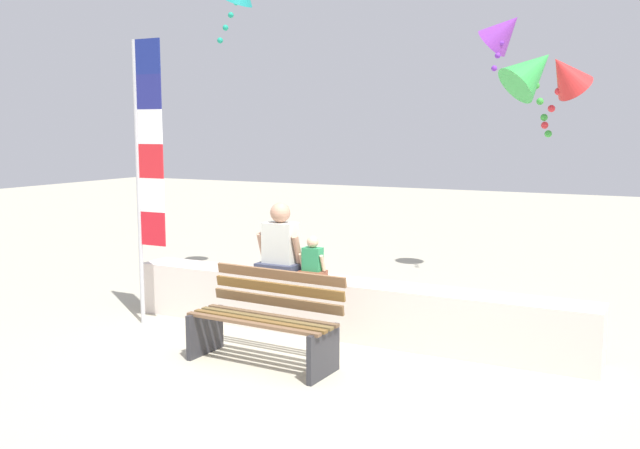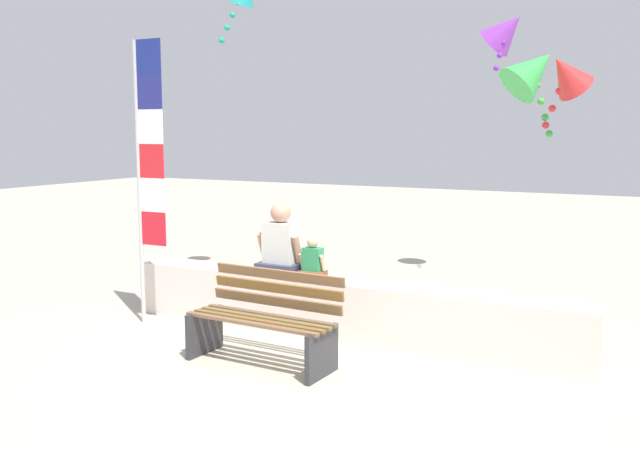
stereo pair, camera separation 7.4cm
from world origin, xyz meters
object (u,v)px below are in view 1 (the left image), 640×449
at_px(park_bench, 266,322).
at_px(person_adult, 280,246).
at_px(flag_banner, 146,160).
at_px(kite_red, 565,74).
at_px(kite_green, 532,71).
at_px(kite_purple, 504,31).
at_px(person_child, 313,261).

bearing_deg(park_bench, person_adult, 113.62).
relative_size(flag_banner, kite_red, 3.74).
bearing_deg(kite_red, kite_green, 133.57).
distance_m(person_adult, kite_green, 3.51).
xyz_separation_m(kite_green, kite_purple, (-0.73, 1.78, 0.71)).
distance_m(kite_green, kite_purple, 2.05).
bearing_deg(flag_banner, kite_red, 22.30).
height_order(person_child, kite_red, kite_red).
xyz_separation_m(person_child, kite_purple, (1.28, 3.36, 2.83)).
height_order(person_child, kite_green, kite_green).
height_order(kite_red, kite_purple, kite_purple).
distance_m(park_bench, kite_purple, 5.67).
distance_m(park_bench, kite_green, 4.18).
relative_size(person_adult, flag_banner, 0.25).
xyz_separation_m(park_bench, person_child, (-0.09, 1.16, 0.39)).
bearing_deg(person_child, kite_green, 38.15).
bearing_deg(person_adult, kite_purple, 63.29).
height_order(park_bench, kite_green, kite_green).
bearing_deg(flag_banner, park_bench, -16.08).
relative_size(park_bench, kite_purple, 1.62).
xyz_separation_m(person_child, kite_green, (2.01, 1.58, 2.12)).
xyz_separation_m(person_child, flag_banner, (-1.81, -0.61, 1.11)).
distance_m(person_child, flag_banner, 2.21).
bearing_deg(kite_purple, park_bench, -104.67).
xyz_separation_m(park_bench, flag_banner, (-1.91, 0.55, 1.50)).
xyz_separation_m(person_child, kite_red, (2.44, 1.13, 2.03)).
distance_m(flag_banner, kite_red, 4.69).
distance_m(person_adult, flag_banner, 1.81).
distance_m(park_bench, person_child, 1.23).
distance_m(person_adult, kite_purple, 4.62).
relative_size(person_child, flag_banner, 0.14).
bearing_deg(flag_banner, person_adult, 23.55).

